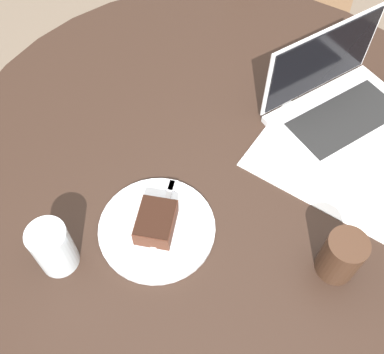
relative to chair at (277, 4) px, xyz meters
name	(u,v)px	position (x,y,z in m)	size (l,w,h in m)	color
ground_plane	(212,265)	(0.65, -0.68, -0.49)	(12.00, 12.00, 0.00)	#6B5B4C
dining_table	(220,179)	(0.65, -0.68, 0.10)	(1.32, 1.32, 0.73)	black
chair	(277,4)	(0.00, 0.00, 0.00)	(0.59, 0.59, 0.95)	brown
paper_document	(341,169)	(0.84, -0.48, 0.24)	(0.48, 0.41, 0.00)	white
plate	(157,228)	(0.76, -0.92, 0.24)	(0.25, 0.25, 0.01)	silver
cake_slice	(156,222)	(0.76, -0.92, 0.27)	(0.12, 0.12, 0.05)	#472619
fork	(166,205)	(0.73, -0.88, 0.25)	(0.14, 0.13, 0.00)	silver
coffee_glass	(341,256)	(1.02, -0.65, 0.30)	(0.08, 0.08, 0.11)	#3D2619
water_glass	(53,248)	(0.73, -1.13, 0.30)	(0.08, 0.08, 0.12)	silver
laptop	(339,105)	(0.70, -0.38, 0.28)	(0.25, 0.35, 0.21)	silver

